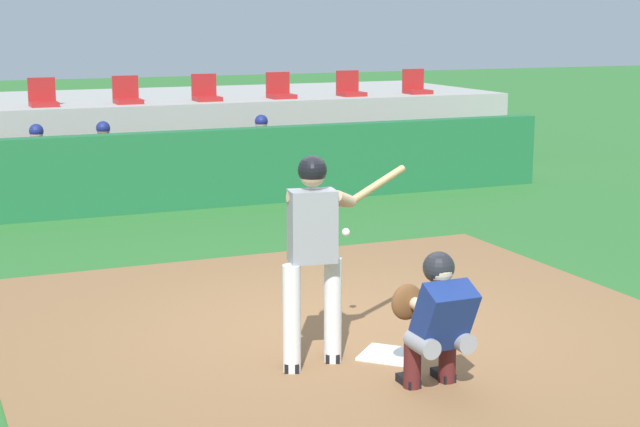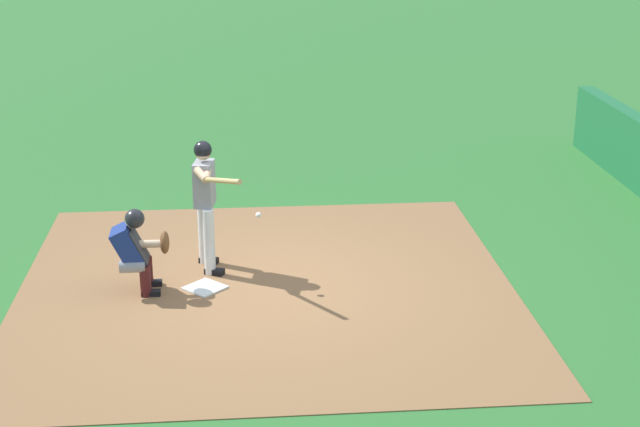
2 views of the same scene
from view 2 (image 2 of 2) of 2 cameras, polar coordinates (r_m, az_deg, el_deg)
The scene contains 5 objects.
ground_plane at distance 12.51m, azimuth -3.21°, elevation -4.42°, with size 80.00×80.00×0.00m, color #2D6B2D.
dirt_infield at distance 12.50m, azimuth -3.21°, elevation -4.39°, with size 6.40×6.40×0.01m, color olive.
home_plate at distance 12.50m, azimuth -6.88°, elevation -4.42°, with size 0.44×0.44×0.02m, color white.
batter_at_plate at distance 12.77m, azimuth -6.85°, elevation 0.96°, with size 1.38×0.65×1.80m.
catcher_crouched at distance 12.35m, azimuth -10.85°, elevation -2.01°, with size 0.48×1.91×1.13m.
Camera 2 is at (11.45, -0.29, 5.03)m, focal length 53.59 mm.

